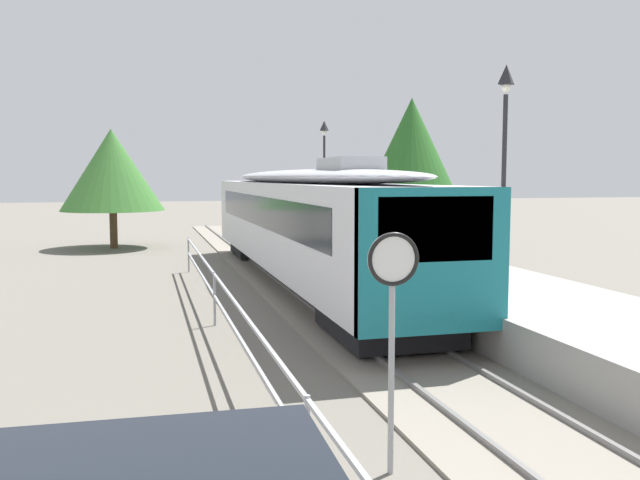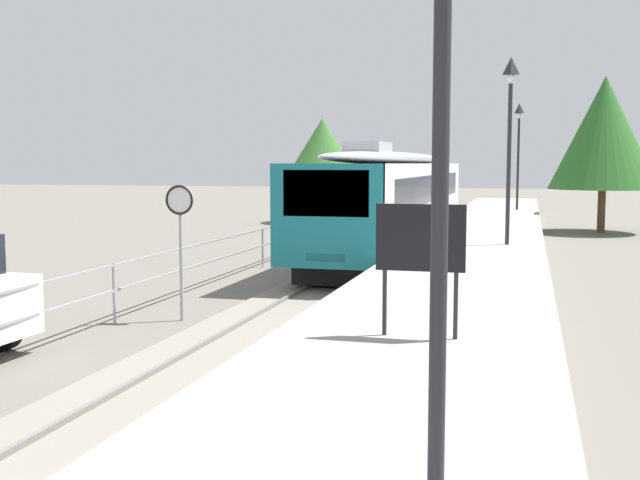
{
  "view_description": "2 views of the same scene",
  "coord_description": "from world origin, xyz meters",
  "px_view_note": "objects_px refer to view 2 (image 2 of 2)",
  "views": [
    {
      "loc": [
        -4.84,
        5.69,
        3.42
      ],
      "look_at": [
        -1.0,
        20.21,
        2.0
      ],
      "focal_mm": 37.64,
      "sensor_mm": 36.0,
      "label": 1
    },
    {
      "loc": [
        4.72,
        -1.76,
        3.24
      ],
      "look_at": [
        0.4,
        14.21,
        1.6
      ],
      "focal_mm": 43.45,
      "sensor_mm": 36.0,
      "label": 2
    }
  ],
  "objects_px": {
    "speed_limit_sign": "(180,218)",
    "platform_lamp_far_end": "(519,136)",
    "platform_lamp_mid_platform": "(510,115)",
    "commuter_train": "(395,194)",
    "platform_notice_board": "(420,242)"
  },
  "relations": [
    {
      "from": "commuter_train",
      "to": "platform_lamp_mid_platform",
      "type": "xyz_separation_m",
      "value": [
        4.13,
        -4.91,
        2.47
      ]
    },
    {
      "from": "platform_lamp_far_end",
      "to": "platform_notice_board",
      "type": "xyz_separation_m",
      "value": [
        -0.8,
        -30.26,
        -2.44
      ]
    },
    {
      "from": "speed_limit_sign",
      "to": "platform_notice_board",
      "type": "bearing_deg",
      "value": -37.16
    },
    {
      "from": "commuter_train",
      "to": "platform_notice_board",
      "type": "bearing_deg",
      "value": -79.25
    },
    {
      "from": "speed_limit_sign",
      "to": "platform_lamp_mid_platform",
      "type": "bearing_deg",
      "value": 53.54
    },
    {
      "from": "platform_lamp_mid_platform",
      "to": "platform_lamp_far_end",
      "type": "height_order",
      "value": "same"
    },
    {
      "from": "speed_limit_sign",
      "to": "platform_lamp_far_end",
      "type": "bearing_deg",
      "value": 76.48
    },
    {
      "from": "commuter_train",
      "to": "platform_notice_board",
      "type": "height_order",
      "value": "commuter_train"
    },
    {
      "from": "commuter_train",
      "to": "platform_lamp_mid_platform",
      "type": "bearing_deg",
      "value": -49.89
    },
    {
      "from": "commuter_train",
      "to": "speed_limit_sign",
      "type": "xyz_separation_m",
      "value": [
        -2.14,
        -13.4,
        -0.02
      ]
    },
    {
      "from": "platform_lamp_mid_platform",
      "to": "speed_limit_sign",
      "type": "relative_size",
      "value": 1.91
    },
    {
      "from": "platform_lamp_far_end",
      "to": "platform_lamp_mid_platform",
      "type": "bearing_deg",
      "value": -90.0
    },
    {
      "from": "platform_lamp_mid_platform",
      "to": "platform_notice_board",
      "type": "distance_m",
      "value": 12.9
    },
    {
      "from": "platform_lamp_mid_platform",
      "to": "platform_lamp_far_end",
      "type": "bearing_deg",
      "value": 90.0
    },
    {
      "from": "platform_lamp_far_end",
      "to": "speed_limit_sign",
      "type": "height_order",
      "value": "platform_lamp_far_end"
    }
  ]
}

